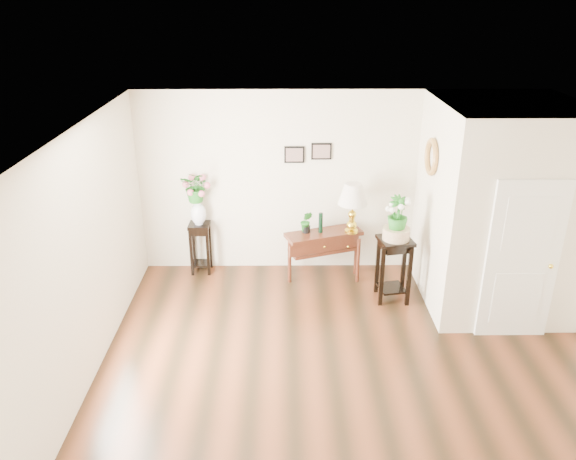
{
  "coord_description": "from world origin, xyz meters",
  "views": [
    {
      "loc": [
        -0.81,
        -5.33,
        4.13
      ],
      "look_at": [
        -0.76,
        1.3,
        1.25
      ],
      "focal_mm": 35.0,
      "sensor_mm": 36.0,
      "label": 1
    }
  ],
  "objects_px": {
    "plant_stand_b": "(393,269)",
    "console_table": "(323,255)",
    "table_lamp": "(352,210)",
    "plant_stand_a": "(201,248)"
  },
  "relations": [
    {
      "from": "plant_stand_a",
      "to": "plant_stand_b",
      "type": "height_order",
      "value": "plant_stand_b"
    },
    {
      "from": "console_table",
      "to": "plant_stand_a",
      "type": "distance_m",
      "value": 1.91
    },
    {
      "from": "console_table",
      "to": "plant_stand_b",
      "type": "distance_m",
      "value": 1.14
    },
    {
      "from": "console_table",
      "to": "table_lamp",
      "type": "height_order",
      "value": "table_lamp"
    },
    {
      "from": "table_lamp",
      "to": "plant_stand_a",
      "type": "relative_size",
      "value": 0.95
    },
    {
      "from": "table_lamp",
      "to": "plant_stand_a",
      "type": "xyz_separation_m",
      "value": [
        -2.3,
        0.23,
        -0.71
      ]
    },
    {
      "from": "plant_stand_a",
      "to": "plant_stand_b",
      "type": "xyz_separation_m",
      "value": [
        2.84,
        -0.86,
        0.06
      ]
    },
    {
      "from": "plant_stand_b",
      "to": "console_table",
      "type": "bearing_deg",
      "value": 146.42
    },
    {
      "from": "console_table",
      "to": "table_lamp",
      "type": "bearing_deg",
      "value": -19.8
    },
    {
      "from": "table_lamp",
      "to": "plant_stand_b",
      "type": "height_order",
      "value": "table_lamp"
    }
  ]
}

